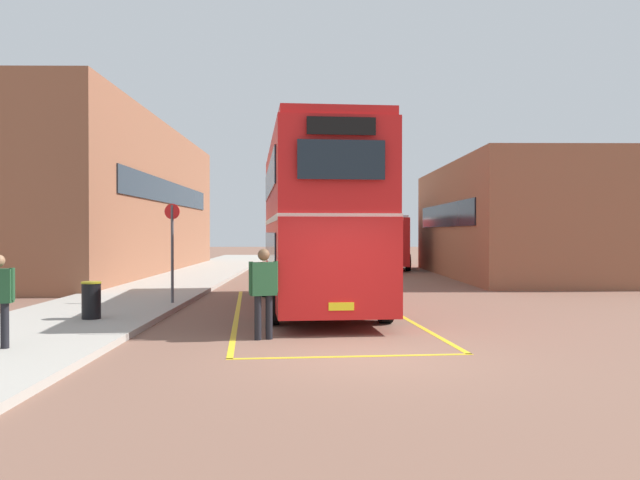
% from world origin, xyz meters
% --- Properties ---
extents(ground_plane, '(135.60, 135.60, 0.00)m').
position_xyz_m(ground_plane, '(0.00, 14.40, 0.00)').
color(ground_plane, brown).
extents(sidewalk_left, '(4.00, 57.60, 0.14)m').
position_xyz_m(sidewalk_left, '(-6.50, 16.80, 0.07)').
color(sidewalk_left, '#A39E93').
rests_on(sidewalk_left, ground).
extents(brick_building_left, '(6.30, 24.76, 7.50)m').
position_xyz_m(brick_building_left, '(-11.21, 22.37, 3.75)').
color(brick_building_left, brown).
rests_on(brick_building_left, ground).
extents(depot_building_right, '(7.64, 15.85, 5.34)m').
position_xyz_m(depot_building_right, '(9.28, 20.16, 2.67)').
color(depot_building_right, brown).
rests_on(depot_building_right, ground).
extents(double_decker_bus, '(3.61, 10.69, 4.75)m').
position_xyz_m(double_decker_bus, '(-0.77, 7.20, 2.51)').
color(double_decker_bus, black).
rests_on(double_decker_bus, ground).
extents(single_deck_bus, '(3.00, 8.49, 3.02)m').
position_xyz_m(single_deck_bus, '(3.31, 27.18, 1.64)').
color(single_deck_bus, black).
rests_on(single_deck_bus, ground).
extents(pedestrian_boarding, '(0.57, 0.39, 1.81)m').
position_xyz_m(pedestrian_boarding, '(-1.83, 1.73, 1.06)').
color(pedestrian_boarding, black).
rests_on(pedestrian_boarding, ground).
extents(litter_bin, '(0.45, 0.45, 0.85)m').
position_xyz_m(litter_bin, '(-5.95, 3.84, 0.57)').
color(litter_bin, black).
rests_on(litter_bin, sidewalk_left).
extents(bus_stop_sign, '(0.44, 0.09, 2.80)m').
position_xyz_m(bus_stop_sign, '(-4.82, 7.25, 1.82)').
color(bus_stop_sign, '#4C4C51').
rests_on(bus_stop_sign, sidewalk_left).
extents(bay_marking_yellow, '(5.45, 12.89, 0.01)m').
position_xyz_m(bay_marking_yellow, '(-0.69, 5.24, 0.00)').
color(bay_marking_yellow, gold).
rests_on(bay_marking_yellow, ground).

